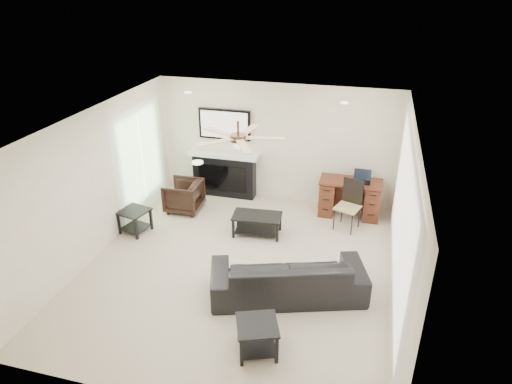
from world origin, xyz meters
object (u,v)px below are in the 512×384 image
Objects in this scene: coffee_table at (257,225)px; sofa at (288,276)px; armchair at (184,196)px; fireplace_unit at (224,154)px; desk at (350,198)px.

sofa is at bearing -65.56° from coffee_table.
armchair is 1.24m from fireplace_unit.
sofa is 2.56× the size of coffee_table.
fireplace_unit reaches higher than armchair.
fireplace_unit reaches higher than coffee_table.
sofa is 1.21× the size of fireplace_unit.
armchair is at bearing -169.05° from desk.
fireplace_unit reaches higher than sofa.
armchair is 0.58× the size of desk.
fireplace_unit is 1.57× the size of desk.
armchair is (-2.60, 2.15, -0.02)m from sofa.
fireplace_unit reaches higher than desk.
desk is at bearing -122.03° from sofa.
sofa is 2.87m from desk.
sofa reaches higher than coffee_table.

